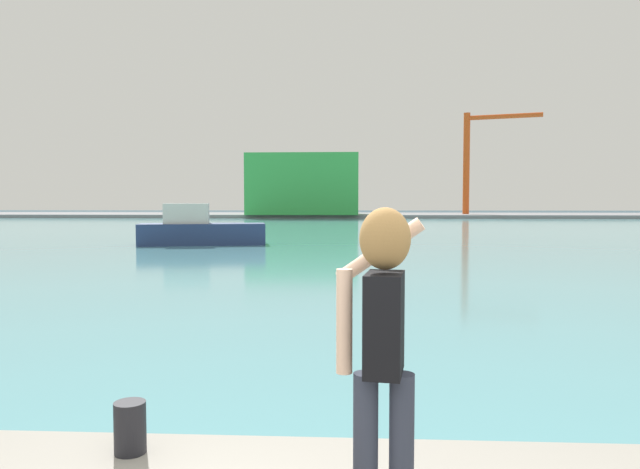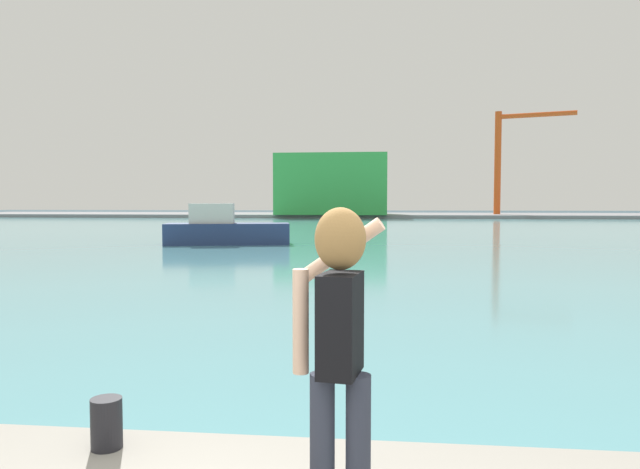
{
  "view_description": "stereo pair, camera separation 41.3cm",
  "coord_description": "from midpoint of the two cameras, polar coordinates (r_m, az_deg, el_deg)",
  "views": [
    {
      "loc": [
        0.19,
        -2.29,
        2.46
      ],
      "look_at": [
        -0.23,
        5.37,
        2.03
      ],
      "focal_mm": 32.79,
      "sensor_mm": 36.0,
      "label": 1
    },
    {
      "loc": [
        0.6,
        -2.26,
        2.46
      ],
      "look_at": [
        -0.23,
        5.37,
        2.03
      ],
      "focal_mm": 32.79,
      "sensor_mm": 36.0,
      "label": 2
    }
  ],
  "objects": [
    {
      "name": "boat_moored",
      "position": [
        33.75,
        -12.02,
        0.43
      ],
      "size": [
        7.28,
        3.52,
        2.33
      ],
      "rotation": [
        0.0,
        0.0,
        0.2
      ],
      "color": "navy",
      "rests_on": "harbor_water"
    },
    {
      "name": "warehouse_left",
      "position": [
        89.11,
        -1.72,
        4.87
      ],
      "size": [
        16.44,
        10.6,
        8.99
      ],
      "primitive_type": "cube",
      "color": "green",
      "rests_on": "far_shore_dock"
    },
    {
      "name": "person_photographer",
      "position": [
        3.26,
        2.47,
        -9.27
      ],
      "size": [
        0.53,
        0.56,
        1.74
      ],
      "rotation": [
        0.0,
        0.0,
        1.42
      ],
      "color": "#2D3342",
      "rests_on": "quay_promenade"
    },
    {
      "name": "harbor_water",
      "position": [
        54.33,
        2.7,
        0.65
      ],
      "size": [
        140.0,
        100.0,
        0.02
      ],
      "primitive_type": "cube",
      "color": "#599EA8",
      "rests_on": "ground_plane"
    },
    {
      "name": "harbor_bollard",
      "position": [
        4.59,
        -20.64,
        -17.23
      ],
      "size": [
        0.22,
        0.22,
        0.36
      ],
      "primitive_type": "cylinder",
      "color": "black",
      "rests_on": "quay_promenade"
    },
    {
      "name": "ground_plane",
      "position": [
        52.33,
        2.68,
        0.54
      ],
      "size": [
        220.0,
        220.0,
        0.0
      ],
      "primitive_type": "plane",
      "color": "#334751"
    },
    {
      "name": "far_shore_dock",
      "position": [
        94.3,
        2.88,
        1.89
      ],
      "size": [
        140.0,
        20.0,
        0.52
      ],
      "primitive_type": "cube",
      "color": "gray",
      "rests_on": "ground_plane"
    },
    {
      "name": "port_crane",
      "position": [
        93.76,
        14.85,
        7.81
      ],
      "size": [
        11.11,
        4.04,
        15.6
      ],
      "color": "#D84C19",
      "rests_on": "far_shore_dock"
    }
  ]
}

